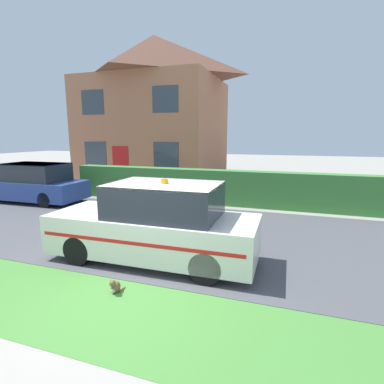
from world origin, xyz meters
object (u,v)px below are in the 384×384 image
police_car (156,225)px  wheelie_bin (326,190)px  neighbour_car_near (32,183)px  cat (115,286)px  house_left (155,108)px

police_car → wheelie_bin: (3.95, 7.05, -0.22)m
neighbour_car_near → wheelie_bin: 11.74m
cat → house_left: size_ratio=0.04×
neighbour_car_near → house_left: house_left is taller
cat → house_left: house_left is taller
neighbour_car_near → cat: bearing=142.8°
police_car → neighbour_car_near: (-7.30, 3.70, -0.05)m
cat → wheelie_bin: size_ratio=0.28×
wheelie_bin → police_car: bearing=-135.2°
police_car → neighbour_car_near: police_car is taller
police_car → house_left: 13.73m
cat → neighbour_car_near: neighbour_car_near is taller
cat → police_car: bearing=173.9°
police_car → wheelie_bin: size_ratio=3.89×
neighbour_car_near → house_left: bearing=-102.5°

